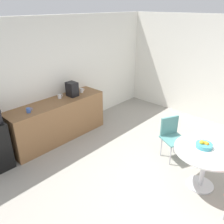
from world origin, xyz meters
The scene contains 10 objects.
ground_plane centered at (0.00, 0.00, 0.00)m, with size 6.00×6.00×0.00m, color #9E998E.
wall_back centered at (0.00, 3.00, 1.30)m, with size 6.00×0.10×2.60m, color white.
counter_block centered at (-0.21, 2.65, 0.45)m, with size 2.23×0.60×0.90m, color brown.
round_table centered at (0.47, -0.39, 0.58)m, with size 1.01×1.01×0.72m.
chair_teal centered at (0.87, 0.44, 0.52)m, with size 0.56×0.56×0.83m.
fruit_bowl centered at (0.50, -0.32, 0.77)m, with size 0.26×0.26×0.13m.
mug_white centered at (-0.90, 2.57, 0.95)m, with size 0.13×0.08×0.09m.
mug_green centered at (0.53, 2.67, 0.95)m, with size 0.13×0.08×0.09m.
mug_red centered at (-0.05, 2.74, 0.95)m, with size 0.13×0.08×0.09m.
coffee_maker centered at (0.23, 2.65, 1.06)m, with size 0.20×0.24×0.32m, color black.
Camera 1 is at (-2.77, -1.33, 2.80)m, focal length 37.01 mm.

